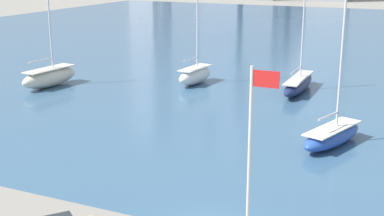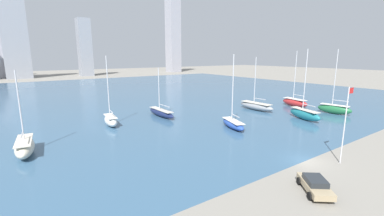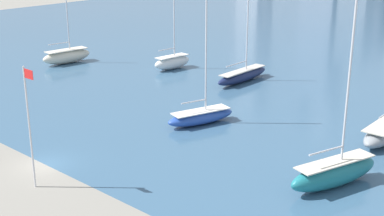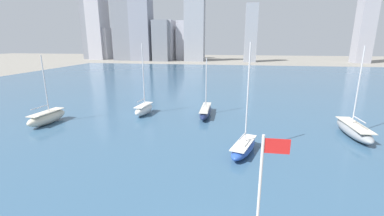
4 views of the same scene
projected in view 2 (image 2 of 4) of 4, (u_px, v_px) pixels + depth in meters
name	position (u px, v px, depth m)	size (l,w,h in m)	color
ground_plane	(305.00, 161.00, 33.07)	(500.00, 500.00, 0.00)	gray
harbor_water	(119.00, 95.00, 89.26)	(180.00, 140.00, 0.00)	#385B7A
flag_pole	(345.00, 122.00, 31.41)	(1.24, 0.14, 9.71)	silver
sailboat_cream	(25.00, 147.00, 35.10)	(3.15, 8.03, 11.50)	beige
sailboat_gray	(256.00, 106.00, 64.11)	(2.89, 10.10, 13.07)	gray
sailboat_white	(111.00, 120.00, 49.61)	(2.67, 6.42, 13.33)	white
sailboat_blue	(233.00, 123.00, 48.08)	(4.37, 7.94, 13.60)	#284CA8
sailboat_navy	(161.00, 113.00, 57.26)	(2.03, 10.29, 10.73)	#19234C
sailboat_red	(295.00, 102.00, 68.41)	(3.44, 8.17, 14.56)	#B72828
sailboat_green	(334.00, 109.00, 59.87)	(3.08, 7.62, 14.76)	#236B3D
sailboat_teal	(304.00, 114.00, 54.52)	(4.50, 8.89, 14.72)	#1E757F
parked_sedan_tan	(315.00, 185.00, 25.39)	(4.52, 4.96, 1.54)	tan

